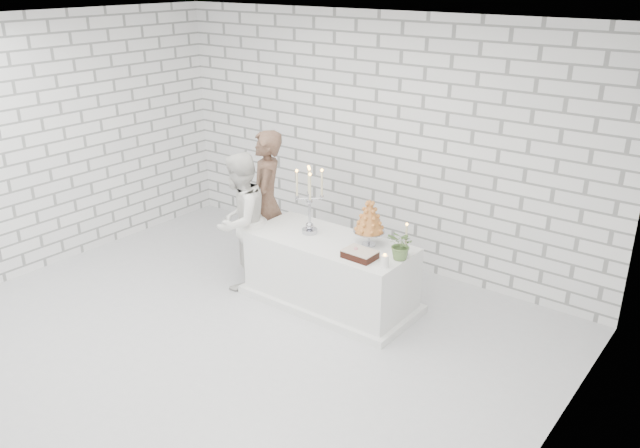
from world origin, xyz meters
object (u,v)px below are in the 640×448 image
(bride, at_px, (240,221))
(groom, at_px, (266,203))
(croquembouche, at_px, (369,222))
(candelabra, at_px, (310,201))
(cake_table, at_px, (330,272))

(bride, bearing_deg, groom, 170.22)
(groom, bearing_deg, croquembouche, 51.74)
(groom, height_order, candelabra, groom)
(croquembouche, bearing_deg, cake_table, -161.51)
(candelabra, bearing_deg, groom, 167.44)
(groom, relative_size, croquembouche, 3.39)
(candelabra, distance_m, croquembouche, 0.71)
(croquembouche, bearing_deg, bride, -164.68)
(cake_table, distance_m, groom, 1.20)
(groom, relative_size, bride, 1.10)
(cake_table, height_order, croquembouche, croquembouche)
(candelabra, bearing_deg, cake_table, -2.71)
(cake_table, xyz_separation_m, croquembouche, (0.40, 0.13, 0.63))
(candelabra, xyz_separation_m, croquembouche, (0.69, 0.12, -0.12))
(bride, relative_size, candelabra, 2.11)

